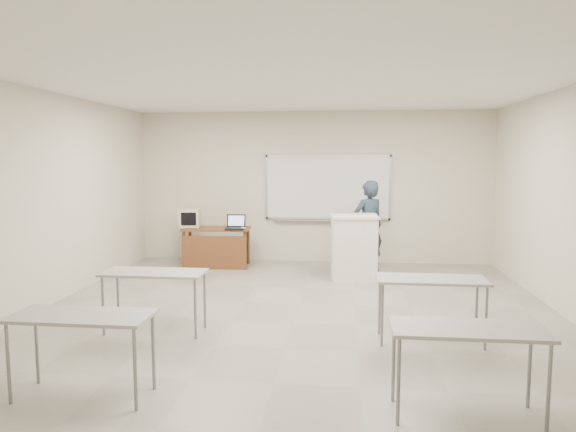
# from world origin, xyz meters

# --- Properties ---
(floor) EXTENTS (7.00, 8.00, 0.01)m
(floor) POSITION_xyz_m (0.00, 0.00, -0.01)
(floor) COLOR gray
(floor) RESTS_ON ground
(whiteboard) EXTENTS (2.48, 0.10, 1.31)m
(whiteboard) POSITION_xyz_m (0.30, 3.97, 1.48)
(whiteboard) COLOR white
(whiteboard) RESTS_ON floor
(student_desks) EXTENTS (4.40, 2.20, 0.73)m
(student_desks) POSITION_xyz_m (-0.00, -1.35, 0.67)
(student_desks) COLOR #ABABA6
(student_desks) RESTS_ON floor
(instructor_desk) EXTENTS (1.27, 0.64, 0.75)m
(instructor_desk) POSITION_xyz_m (-1.80, 3.19, 0.52)
(instructor_desk) COLOR #5D2D1A
(instructor_desk) RESTS_ON floor
(podium) EXTENTS (0.78, 0.57, 1.10)m
(podium) POSITION_xyz_m (0.80, 2.50, 0.55)
(podium) COLOR white
(podium) RESTS_ON floor
(crt_monitor) EXTENTS (0.38, 0.43, 0.36)m
(crt_monitor) POSITION_xyz_m (-2.35, 3.43, 0.92)
(crt_monitor) COLOR beige
(crt_monitor) RESTS_ON instructor_desk
(laptop) EXTENTS (0.36, 0.33, 0.26)m
(laptop) POSITION_xyz_m (-1.40, 3.18, 0.81)
(laptop) COLOR black
(laptop) RESTS_ON instructor_desk
(mouse) EXTENTS (0.11, 0.07, 0.04)m
(mouse) POSITION_xyz_m (-1.25, 3.14, 0.77)
(mouse) COLOR silver
(mouse) RESTS_ON instructor_desk
(keyboard) EXTENTS (0.47, 0.20, 0.03)m
(keyboard) POSITION_xyz_m (0.95, 2.58, 1.12)
(keyboard) COLOR beige
(keyboard) RESTS_ON podium
(presenter) EXTENTS (0.73, 0.66, 1.67)m
(presenter) POSITION_xyz_m (1.07, 3.13, 0.84)
(presenter) COLOR black
(presenter) RESTS_ON floor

